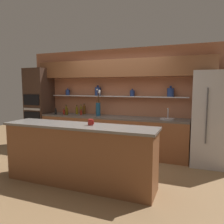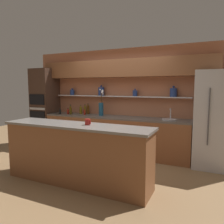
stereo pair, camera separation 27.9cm
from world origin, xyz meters
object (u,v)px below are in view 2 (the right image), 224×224
at_px(bottle_oil_1, 71,111).
at_px(bottle_sauce_2, 68,112).
at_px(refrigerator, 217,120).
at_px(bottle_sauce_3, 85,112).
at_px(bottle_oil_0, 85,110).
at_px(oven_tower, 45,107).
at_px(bottle_oil_5, 81,110).
at_px(coffee_mug, 87,122).
at_px(bottle_spirit_4, 88,110).
at_px(bottle_sauce_6, 60,112).
at_px(sink_fixture, 170,119).
at_px(bottle_oil_7, 70,110).
at_px(flower_vase, 101,107).

relative_size(bottle_oil_1, bottle_sauce_2, 1.46).
distance_m(refrigerator, bottle_sauce_3, 3.14).
xyz_separation_m(bottle_oil_0, bottle_oil_1, (-0.27, -0.27, -0.01)).
height_order(oven_tower, bottle_oil_5, oven_tower).
xyz_separation_m(bottle_sauce_3, coffee_mug, (1.19, -1.80, 0.08)).
bearing_deg(bottle_oil_0, bottle_spirit_4, 21.57).
relative_size(refrigerator, bottle_sauce_6, 11.96).
xyz_separation_m(refrigerator, bottle_sauce_2, (-3.61, -0.04, 0.00)).
distance_m(sink_fixture, bottle_oil_7, 2.65).
relative_size(bottle_oil_0, bottle_oil_5, 1.05).
bearing_deg(bottle_spirit_4, coffee_mug, -59.05).
bearing_deg(sink_fixture, bottle_sauce_2, -178.01).
height_order(bottle_sauce_2, bottle_oil_5, bottle_oil_5).
xyz_separation_m(bottle_oil_1, bottle_oil_5, (0.16, 0.24, 0.00)).
distance_m(flower_vase, bottle_sauce_6, 1.17).
height_order(bottle_spirit_4, bottle_oil_5, bottle_spirit_4).
bearing_deg(bottle_oil_1, coffee_mug, -47.54).
bearing_deg(bottle_sauce_6, flower_vase, 9.16).
bearing_deg(flower_vase, refrigerator, -1.24).
bearing_deg(refrigerator, bottle_oil_7, 179.17).
relative_size(bottle_sauce_3, coffee_mug, 1.53).
distance_m(refrigerator, oven_tower, 4.46).
bearing_deg(sink_fixture, bottle_sauce_6, -176.47).
bearing_deg(flower_vase, bottle_spirit_4, 162.57).
bearing_deg(bottle_oil_5, bottle_sauce_3, -29.46).
distance_m(bottle_oil_0, bottle_oil_5, 0.12).
xyz_separation_m(bottle_oil_0, bottle_spirit_4, (0.08, 0.03, 0.01)).
bearing_deg(flower_vase, coffee_mug, -68.95).
height_order(bottle_oil_0, bottle_sauce_3, bottle_oil_0).
relative_size(bottle_oil_0, bottle_sauce_2, 1.56).
relative_size(bottle_oil_0, bottle_spirit_4, 0.91).
height_order(bottle_sauce_2, bottle_sauce_6, bottle_sauce_6).
bearing_deg(bottle_spirit_4, bottle_sauce_3, -90.48).
height_order(refrigerator, bottle_oil_5, refrigerator).
xyz_separation_m(oven_tower, flower_vase, (1.81, 0.02, 0.06)).
height_order(flower_vase, bottle_sauce_6, flower_vase).
distance_m(flower_vase, sink_fixture, 1.72).
distance_m(refrigerator, bottle_oil_1, 3.49).
bearing_deg(bottle_sauce_6, oven_tower, 165.96).
distance_m(sink_fixture, bottle_oil_1, 2.54).
bearing_deg(bottle_oil_7, bottle_oil_0, 18.17).
xyz_separation_m(bottle_oil_0, bottle_sauce_3, (0.08, -0.14, -0.04)).
height_order(sink_fixture, bottle_spirit_4, bottle_spirit_4).
bearing_deg(bottle_oil_0, refrigerator, -3.17).
distance_m(bottle_spirit_4, bottle_sauce_6, 0.75).
height_order(oven_tower, bottle_spirit_4, oven_tower).
bearing_deg(bottle_oil_0, bottle_sauce_3, -61.29).
distance_m(bottle_oil_0, bottle_sauce_3, 0.16).
bearing_deg(bottle_oil_5, bottle_oil_1, -123.59).
height_order(bottle_oil_1, bottle_oil_5, bottle_oil_5).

